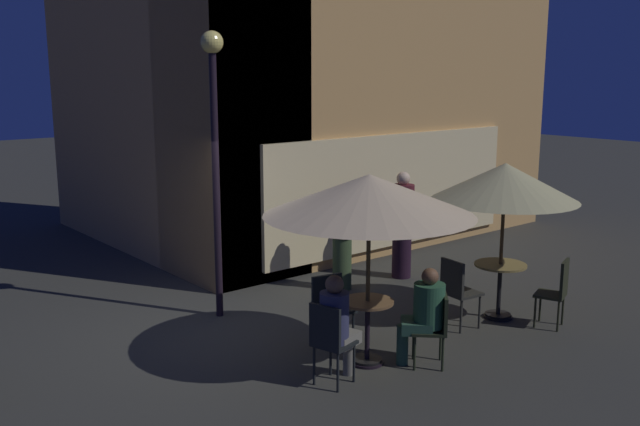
{
  "coord_description": "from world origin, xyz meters",
  "views": [
    {
      "loc": [
        -4.59,
        -7.81,
        3.43
      ],
      "look_at": [
        1.09,
        -0.93,
        1.63
      ],
      "focal_mm": 39.43,
      "sensor_mm": 36.0,
      "label": 1
    }
  ],
  "objects_px": {
    "cafe_chair_4": "(436,323)",
    "patron_seated_1": "(425,310)",
    "cafe_chair_1": "(557,288)",
    "patio_umbrella_1": "(369,196)",
    "patron_standing_2": "(402,225)",
    "cafe_chair_0": "(457,287)",
    "cafe_table_0": "(500,279)",
    "patio_umbrella_0": "(505,182)",
    "cafe_chair_2": "(331,302)",
    "cafe_chair_3": "(330,337)",
    "street_lamp_near_corner": "(214,126)",
    "patron_seated_0": "(337,322)",
    "cafe_table_1": "(367,322)",
    "patron_standing_3": "(342,239)"
  },
  "relations": [
    {
      "from": "patron_seated_0",
      "to": "cafe_table_1",
      "type": "bearing_deg",
      "value": 0.0
    },
    {
      "from": "cafe_chair_1",
      "to": "patron_seated_1",
      "type": "xyz_separation_m",
      "value": [
        -2.33,
        0.3,
        0.12
      ]
    },
    {
      "from": "patron_seated_0",
      "to": "cafe_chair_4",
      "type": "bearing_deg",
      "value": -33.33
    },
    {
      "from": "patio_umbrella_0",
      "to": "cafe_chair_2",
      "type": "height_order",
      "value": "patio_umbrella_0"
    },
    {
      "from": "cafe_table_0",
      "to": "cafe_chair_2",
      "type": "relative_size",
      "value": 0.93
    },
    {
      "from": "cafe_chair_1",
      "to": "cafe_chair_2",
      "type": "height_order",
      "value": "cafe_chair_1"
    },
    {
      "from": "cafe_table_1",
      "to": "cafe_chair_4",
      "type": "distance_m",
      "value": 0.81
    },
    {
      "from": "cafe_chair_2",
      "to": "patron_standing_3",
      "type": "bearing_deg",
      "value": 145.05
    },
    {
      "from": "patio_umbrella_1",
      "to": "patron_standing_2",
      "type": "bearing_deg",
      "value": 37.62
    },
    {
      "from": "patio_umbrella_1",
      "to": "cafe_chair_3",
      "type": "distance_m",
      "value": 1.66
    },
    {
      "from": "cafe_table_0",
      "to": "cafe_chair_4",
      "type": "height_order",
      "value": "cafe_chair_4"
    },
    {
      "from": "street_lamp_near_corner",
      "to": "cafe_table_0",
      "type": "relative_size",
      "value": 5.02
    },
    {
      "from": "patio_umbrella_0",
      "to": "cafe_chair_2",
      "type": "bearing_deg",
      "value": 159.92
    },
    {
      "from": "cafe_chair_2",
      "to": "patron_standing_2",
      "type": "bearing_deg",
      "value": 127.1
    },
    {
      "from": "cafe_table_0",
      "to": "patron_seated_1",
      "type": "xyz_separation_m",
      "value": [
        -2.05,
        -0.44,
        0.11
      ]
    },
    {
      "from": "street_lamp_near_corner",
      "to": "cafe_chair_3",
      "type": "distance_m",
      "value": 3.5
    },
    {
      "from": "patio_umbrella_1",
      "to": "patron_standing_2",
      "type": "relative_size",
      "value": 1.36
    },
    {
      "from": "patron_standing_3",
      "to": "cafe_table_1",
      "type": "bearing_deg",
      "value": -27.97
    },
    {
      "from": "cafe_chair_1",
      "to": "cafe_chair_4",
      "type": "relative_size",
      "value": 1.08
    },
    {
      "from": "cafe_table_0",
      "to": "patron_seated_1",
      "type": "height_order",
      "value": "patron_seated_1"
    },
    {
      "from": "cafe_chair_1",
      "to": "cafe_table_0",
      "type": "bearing_deg",
      "value": -0.0
    },
    {
      "from": "patio_umbrella_1",
      "to": "cafe_chair_2",
      "type": "bearing_deg",
      "value": 79.88
    },
    {
      "from": "patio_umbrella_0",
      "to": "patron_seated_1",
      "type": "distance_m",
      "value": 2.45
    },
    {
      "from": "street_lamp_near_corner",
      "to": "patio_umbrella_0",
      "type": "relative_size",
      "value": 1.79
    },
    {
      "from": "cafe_chair_4",
      "to": "patron_seated_1",
      "type": "relative_size",
      "value": 0.74
    },
    {
      "from": "patron_standing_3",
      "to": "patron_standing_2",
      "type": "bearing_deg",
      "value": 91.0
    },
    {
      "from": "patron_standing_2",
      "to": "cafe_chair_4",
      "type": "bearing_deg",
      "value": 102.82
    },
    {
      "from": "cafe_table_1",
      "to": "cafe_chair_2",
      "type": "relative_size",
      "value": 0.92
    },
    {
      "from": "street_lamp_near_corner",
      "to": "patron_standing_2",
      "type": "height_order",
      "value": "street_lamp_near_corner"
    },
    {
      "from": "cafe_chair_0",
      "to": "patron_standing_3",
      "type": "bearing_deg",
      "value": 97.79
    },
    {
      "from": "patron_seated_0",
      "to": "patio_umbrella_0",
      "type": "bearing_deg",
      "value": -12.15
    },
    {
      "from": "patio_umbrella_0",
      "to": "patron_standing_2",
      "type": "bearing_deg",
      "value": 80.12
    },
    {
      "from": "cafe_chair_0",
      "to": "cafe_table_0",
      "type": "bearing_deg",
      "value": -0.0
    },
    {
      "from": "cafe_table_0",
      "to": "patron_standing_2",
      "type": "height_order",
      "value": "patron_standing_2"
    },
    {
      "from": "cafe_chair_1",
      "to": "patron_standing_3",
      "type": "height_order",
      "value": "patron_standing_3"
    },
    {
      "from": "cafe_chair_0",
      "to": "cafe_chair_3",
      "type": "bearing_deg",
      "value": -166.48
    },
    {
      "from": "cafe_table_0",
      "to": "cafe_table_1",
      "type": "bearing_deg",
      "value": 179.38
    },
    {
      "from": "patron_seated_0",
      "to": "patron_standing_2",
      "type": "xyz_separation_m",
      "value": [
        3.54,
        2.42,
        0.2
      ]
    },
    {
      "from": "cafe_table_0",
      "to": "patron_standing_3",
      "type": "relative_size",
      "value": 0.48
    },
    {
      "from": "cafe_chair_2",
      "to": "cafe_table_1",
      "type": "bearing_deg",
      "value": -0.0
    },
    {
      "from": "street_lamp_near_corner",
      "to": "patron_seated_1",
      "type": "relative_size",
      "value": 3.31
    },
    {
      "from": "cafe_chair_0",
      "to": "cafe_chair_3",
      "type": "xyz_separation_m",
      "value": [
        -2.49,
        -0.27,
        -0.01
      ]
    },
    {
      "from": "street_lamp_near_corner",
      "to": "cafe_chair_2",
      "type": "distance_m",
      "value": 2.85
    },
    {
      "from": "cafe_chair_2",
      "to": "cafe_chair_4",
      "type": "height_order",
      "value": "cafe_chair_4"
    },
    {
      "from": "cafe_chair_4",
      "to": "cafe_chair_2",
      "type": "bearing_deg",
      "value": -28.7
    },
    {
      "from": "cafe_chair_3",
      "to": "cafe_table_0",
      "type": "bearing_deg",
      "value": -11.62
    },
    {
      "from": "street_lamp_near_corner",
      "to": "patron_seated_0",
      "type": "distance_m",
      "value": 3.38
    },
    {
      "from": "cafe_chair_2",
      "to": "patron_seated_1",
      "type": "distance_m",
      "value": 1.36
    },
    {
      "from": "street_lamp_near_corner",
      "to": "patio_umbrella_0",
      "type": "bearing_deg",
      "value": -40.84
    },
    {
      "from": "cafe_chair_4",
      "to": "patron_standing_2",
      "type": "height_order",
      "value": "patron_standing_2"
    }
  ]
}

